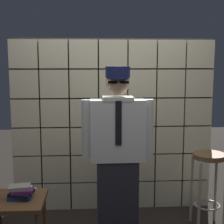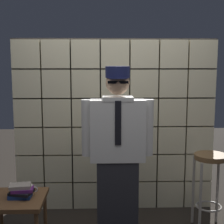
# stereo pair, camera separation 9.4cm
# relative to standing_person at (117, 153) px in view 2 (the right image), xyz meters

# --- Properties ---
(glass_block_wall) EXTENTS (2.37, 0.10, 2.03)m
(glass_block_wall) POSITION_rel_standing_person_xyz_m (0.01, 0.78, 0.11)
(glass_block_wall) COLOR beige
(glass_block_wall) RESTS_ON ground
(standing_person) EXTENTS (0.68, 0.28, 1.71)m
(standing_person) POSITION_rel_standing_person_xyz_m (0.00, 0.00, 0.00)
(standing_person) COLOR #28282D
(standing_person) RESTS_ON ground
(bar_stool) EXTENTS (0.34, 0.34, 0.80)m
(bar_stool) POSITION_rel_standing_person_xyz_m (0.97, 0.21, -0.29)
(bar_stool) COLOR brown
(bar_stool) RESTS_ON ground
(side_table) EXTENTS (0.52, 0.52, 0.49)m
(side_table) POSITION_rel_standing_person_xyz_m (-0.94, -0.10, -0.46)
(side_table) COLOR brown
(side_table) RESTS_ON ground
(book_stack) EXTENTS (0.23, 0.21, 0.12)m
(book_stack) POSITION_rel_standing_person_xyz_m (-0.90, -0.09, -0.34)
(book_stack) COLOR navy
(book_stack) RESTS_ON side_table
(coffee_mug) EXTENTS (0.13, 0.08, 0.09)m
(coffee_mug) POSITION_rel_standing_person_xyz_m (-0.84, -0.03, -0.35)
(coffee_mug) COLOR silver
(coffee_mug) RESTS_ON side_table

